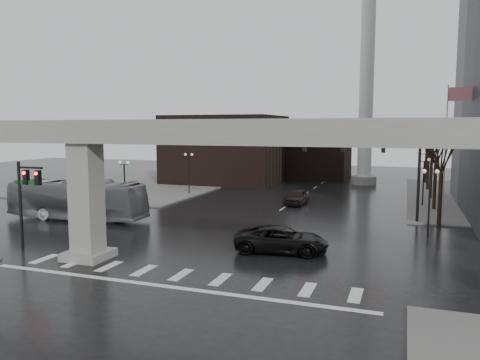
{
  "coord_description": "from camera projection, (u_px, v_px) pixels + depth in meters",
  "views": [
    {
      "loc": [
        11.69,
        -23.95,
        8.25
      ],
      "look_at": [
        0.51,
        7.47,
        4.5
      ],
      "focal_mm": 35.0,
      "sensor_mm": 36.0,
      "label": 1
    }
  ],
  "objects": [
    {
      "name": "ground",
      "position": [
        189.0,
        270.0,
        27.24
      ],
      "size": [
        160.0,
        160.0,
        0.0
      ],
      "primitive_type": "plane",
      "color": "black",
      "rests_on": "ground"
    },
    {
      "name": "sidewalk_nw",
      "position": [
        137.0,
        183.0,
        69.6
      ],
      "size": [
        28.0,
        36.0,
        0.15
      ],
      "primitive_type": "cube",
      "color": "#64625F",
      "rests_on": "ground"
    },
    {
      "name": "elevated_guideway",
      "position": [
        208.0,
        152.0,
        26.05
      ],
      "size": [
        48.0,
        2.6,
        8.7
      ],
      "color": "#9A9891",
      "rests_on": "ground"
    },
    {
      "name": "building_far_left",
      "position": [
        226.0,
        149.0,
        70.67
      ],
      "size": [
        16.0,
        14.0,
        10.0
      ],
      "primitive_type": "cube",
      "color": "black",
      "rests_on": "ground"
    },
    {
      "name": "building_far_mid",
      "position": [
        317.0,
        154.0,
        76.14
      ],
      "size": [
        10.0,
        10.0,
        8.0
      ],
      "primitive_type": "cube",
      "color": "black",
      "rests_on": "ground"
    },
    {
      "name": "smokestack",
      "position": [
        366.0,
        92.0,
        66.82
      ],
      "size": [
        3.6,
        3.6,
        30.0
      ],
      "color": "silver",
      "rests_on": "ground"
    },
    {
      "name": "signal_mast_arm",
      "position": [
        374.0,
        155.0,
        41.19
      ],
      "size": [
        12.12,
        0.43,
        8.0
      ],
      "color": "black",
      "rests_on": "ground"
    },
    {
      "name": "signal_left_pole",
      "position": [
        26.0,
        190.0,
        31.34
      ],
      "size": [
        2.3,
        0.3,
        6.0
      ],
      "color": "black",
      "rests_on": "ground"
    },
    {
      "name": "flagpole_assembly",
      "position": [
        449.0,
        136.0,
        41.9
      ],
      "size": [
        2.06,
        0.12,
        12.0
      ],
      "color": "silver",
      "rests_on": "ground"
    },
    {
      "name": "lamp_right_0",
      "position": [
        430.0,
        191.0,
        35.46
      ],
      "size": [
        1.22,
        0.32,
        5.11
      ],
      "color": "black",
      "rests_on": "ground"
    },
    {
      "name": "lamp_right_1",
      "position": [
        424.0,
        174.0,
        48.57
      ],
      "size": [
        1.22,
        0.32,
        5.11
      ],
      "color": "black",
      "rests_on": "ground"
    },
    {
      "name": "lamp_right_2",
      "position": [
        420.0,
        164.0,
        61.68
      ],
      "size": [
        1.22,
        0.32,
        5.11
      ],
      "color": "black",
      "rests_on": "ground"
    },
    {
      "name": "lamp_left_0",
      "position": [
        124.0,
        178.0,
        44.46
      ],
      "size": [
        1.22,
        0.32,
        5.11
      ],
      "color": "black",
      "rests_on": "ground"
    },
    {
      "name": "lamp_left_1",
      "position": [
        189.0,
        166.0,
        57.57
      ],
      "size": [
        1.22,
        0.32,
        5.11
      ],
      "color": "black",
      "rests_on": "ground"
    },
    {
      "name": "lamp_left_2",
      "position": [
        229.0,
        159.0,
        70.67
      ],
      "size": [
        1.22,
        0.32,
        5.11
      ],
      "color": "black",
      "rests_on": "ground"
    },
    {
      "name": "tree_right_0",
      "position": [
        441.0,
        193.0,
        38.96
      ],
      "size": [
        1.09,
        1.58,
        7.5
      ],
      "color": "black",
      "rests_on": "ground"
    },
    {
      "name": "tree_right_1",
      "position": [
        435.0,
        182.0,
        46.44
      ],
      "size": [
        1.09,
        1.61,
        7.67
      ],
      "color": "black",
      "rests_on": "ground"
    },
    {
      "name": "tree_right_2",
      "position": [
        431.0,
        174.0,
        53.92
      ],
      "size": [
        1.1,
        1.63,
        7.85
      ],
      "color": "black",
      "rests_on": "ground"
    },
    {
      "name": "tree_right_3",
      "position": [
        428.0,
        168.0,
        61.4
      ],
      "size": [
        1.11,
        1.66,
        8.02
      ],
      "color": "black",
      "rests_on": "ground"
    },
    {
      "name": "tree_right_4",
      "position": [
        426.0,
        163.0,
        68.89
      ],
      "size": [
        1.12,
        1.69,
        8.19
      ],
      "color": "black",
      "rests_on": "ground"
    },
    {
      "name": "pickup_truck",
      "position": [
        281.0,
        240.0,
        30.99
      ],
      "size": [
        6.52,
        3.66,
        1.72
      ],
      "primitive_type": "imported",
      "rotation": [
        0.0,
        0.0,
        1.7
      ],
      "color": "black",
      "rests_on": "ground"
    },
    {
      "name": "city_bus",
      "position": [
        77.0,
        200.0,
        41.98
      ],
      "size": [
        13.11,
        3.44,
        3.63
      ],
      "primitive_type": "imported",
      "rotation": [
        0.0,
        0.0,
        1.6
      ],
      "color": "#9C9CA1",
      "rests_on": "ground"
    },
    {
      "name": "far_car",
      "position": [
        297.0,
        197.0,
        50.36
      ],
      "size": [
        2.14,
        4.81,
        1.61
      ],
      "primitive_type": "imported",
      "rotation": [
        0.0,
        0.0,
        -0.05
      ],
      "color": "black",
      "rests_on": "ground"
    }
  ]
}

